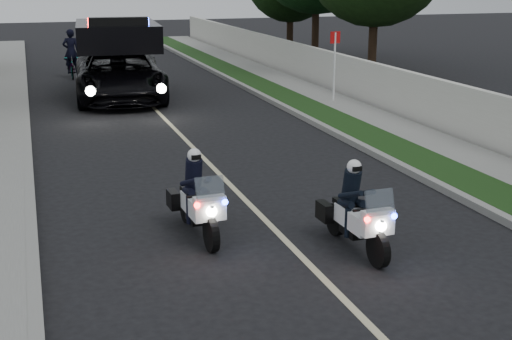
{
  "coord_description": "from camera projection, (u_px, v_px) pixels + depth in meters",
  "views": [
    {
      "loc": [
        -3.91,
        -8.03,
        4.39
      ],
      "look_at": [
        -0.2,
        3.31,
        1.0
      ],
      "focal_mm": 48.85,
      "sensor_mm": 36.0,
      "label": 1
    }
  ],
  "objects": [
    {
      "name": "grass_verge",
      "position": [
        348.0,
        126.0,
        20.27
      ],
      "size": [
        1.2,
        60.0,
        0.16
      ],
      "primitive_type": "cube",
      "color": "#193814",
      "rests_on": "ground"
    },
    {
      "name": "police_moto_right",
      "position": [
        354.0,
        249.0,
        11.46
      ],
      "size": [
        0.68,
        1.79,
        1.51
      ],
      "primitive_type": null,
      "rotation": [
        0.0,
        0.0,
        0.03
      ],
      "color": "white",
      "rests_on": "ground"
    },
    {
      "name": "bicycle",
      "position": [
        73.0,
        78.0,
        30.1
      ],
      "size": [
        0.69,
        1.83,
        0.95
      ],
      "primitive_type": "imported",
      "rotation": [
        0.0,
        0.0,
        -0.03
      ],
      "color": "black",
      "rests_on": "ground"
    },
    {
      "name": "police_moto_left",
      "position": [
        198.0,
        235.0,
        12.07
      ],
      "size": [
        0.72,
        1.83,
        1.53
      ],
      "primitive_type": null,
      "rotation": [
        0.0,
        0.0,
        0.05
      ],
      "color": "white",
      "rests_on": "ground"
    },
    {
      "name": "tree_right_c",
      "position": [
        371.0,
        79.0,
        29.8
      ],
      "size": [
        7.88,
        7.88,
        10.11
      ],
      "primitive_type": null,
      "rotation": [
        0.0,
        0.0,
        0.38
      ],
      "color": "#173410",
      "rests_on": "ground"
    },
    {
      "name": "cyclist",
      "position": [
        73.0,
        78.0,
        30.1
      ],
      "size": [
        0.71,
        0.49,
        1.89
      ],
      "primitive_type": "imported",
      "rotation": [
        0.0,
        0.0,
        3.08
      ],
      "color": "black",
      "rests_on": "ground"
    },
    {
      "name": "ground",
      "position": [
        343.0,
        299.0,
        9.72
      ],
      "size": [
        120.0,
        120.0,
        0.0
      ],
      "primitive_type": "plane",
      "color": "black",
      "rests_on": "ground"
    },
    {
      "name": "curb_left",
      "position": [
        28.0,
        150.0,
        17.61
      ],
      "size": [
        0.2,
        60.0,
        0.15
      ],
      "primitive_type": "cube",
      "color": "gray",
      "rests_on": "ground"
    },
    {
      "name": "sidewalk_right",
      "position": [
        387.0,
        123.0,
        20.66
      ],
      "size": [
        1.4,
        60.0,
        0.16
      ],
      "primitive_type": "cube",
      "color": "gray",
      "rests_on": "ground"
    },
    {
      "name": "tree_right_e",
      "position": [
        290.0,
        55.0,
        38.38
      ],
      "size": [
        6.4,
        6.4,
        8.23
      ],
      "primitive_type": null,
      "rotation": [
        0.0,
        0.0,
        -0.37
      ],
      "color": "black",
      "rests_on": "ground"
    },
    {
      "name": "sign_post",
      "position": [
        333.0,
        105.0,
        24.02
      ],
      "size": [
        0.47,
        0.47,
        2.57
      ],
      "primitive_type": null,
      "rotation": [
        0.0,
        0.0,
        0.18
      ],
      "color": "#BA0D29",
      "rests_on": "ground"
    },
    {
      "name": "property_wall",
      "position": [
        418.0,
        99.0,
        20.78
      ],
      "size": [
        0.22,
        60.0,
        1.5
      ],
      "primitive_type": "cube",
      "color": "beige",
      "rests_on": "ground"
    },
    {
      "name": "police_suv",
      "position": [
        121.0,
        99.0,
        25.09
      ],
      "size": [
        3.52,
        6.74,
        3.17
      ],
      "primitive_type": "imported",
      "rotation": [
        0.0,
        0.0,
        -0.08
      ],
      "color": "black",
      "rests_on": "ground"
    },
    {
      "name": "tree_right_d",
      "position": [
        315.0,
        62.0,
        35.67
      ],
      "size": [
        7.93,
        7.93,
        10.95
      ],
      "primitive_type": null,
      "rotation": [
        0.0,
        0.0,
        -0.24
      ],
      "color": "#154016",
      "rests_on": "ground"
    },
    {
      "name": "curb_right",
      "position": [
        325.0,
        128.0,
        20.06
      ],
      "size": [
        0.2,
        60.0,
        0.15
      ],
      "primitive_type": "cube",
      "color": "gray",
      "rests_on": "ground"
    },
    {
      "name": "lane_marking",
      "position": [
        186.0,
        141.0,
        18.86
      ],
      "size": [
        0.12,
        50.0,
        0.01
      ],
      "primitive_type": "cube",
      "color": "#BFB78C",
      "rests_on": "ground"
    }
  ]
}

